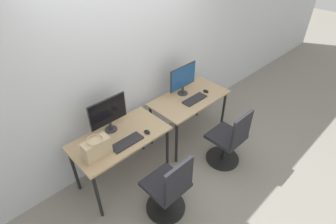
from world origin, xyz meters
TOP-DOWN VIEW (x-y plane):
  - ground_plane at (0.00, 0.00)m, footprint 20.00×20.00m
  - wall_back at (0.00, 0.76)m, footprint 12.00×0.05m
  - desk_left at (-0.63, 0.32)m, footprint 1.18×0.64m
  - monitor_left at (-0.63, 0.50)m, footprint 0.50×0.16m
  - keyboard_left at (-0.63, 0.17)m, footprint 0.39×0.15m
  - mouse_left at (-0.34, 0.14)m, footprint 0.06×0.09m
  - office_chair_left at (-0.55, -0.45)m, footprint 0.48×0.48m
  - desk_right at (0.63, 0.32)m, footprint 1.18×0.64m
  - monitor_right at (0.63, 0.46)m, footprint 0.50×0.16m
  - keyboard_right at (0.63, 0.22)m, footprint 0.39×0.15m
  - mouse_right at (0.91, 0.25)m, footprint 0.06×0.09m
  - office_chair_right at (0.61, -0.45)m, footprint 0.48×0.48m
  - handbag at (-0.98, 0.22)m, footprint 0.30×0.18m

SIDE VIEW (x-z plane):
  - ground_plane at x=0.00m, z-range 0.00..0.00m
  - office_chair_left at x=-0.55m, z-range -0.08..0.83m
  - office_chair_right at x=0.61m, z-range -0.08..0.83m
  - desk_left at x=-0.63m, z-range 0.29..1.03m
  - desk_right at x=0.63m, z-range 0.29..1.03m
  - keyboard_left at x=-0.63m, z-range 0.74..0.76m
  - keyboard_right at x=0.63m, z-range 0.74..0.76m
  - mouse_left at x=-0.34m, z-range 0.74..0.78m
  - mouse_right at x=0.91m, z-range 0.74..0.78m
  - handbag at x=-0.98m, z-range 0.74..0.98m
  - monitor_left at x=-0.63m, z-range 0.77..1.23m
  - monitor_right at x=0.63m, z-range 0.77..1.23m
  - wall_back at x=0.00m, z-range 0.00..2.80m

